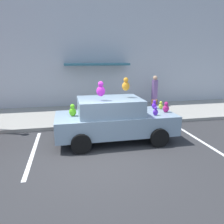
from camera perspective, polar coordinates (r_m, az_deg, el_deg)
The scene contains 8 objects.
ground_plane at distance 6.59m, azimuth -4.16°, elevation -12.40°, with size 60.00×60.00×0.00m, color #2D2D30.
sidewalk at distance 11.25m, azimuth -7.68°, elevation -0.76°, with size 24.00×4.00×0.15m, color gray.
storefront_building at distance 13.02m, azimuth -8.86°, elevation 15.08°, with size 24.00×1.25×6.40m.
parking_stripe_front at distance 8.79m, azimuth 21.09°, elevation -6.38°, with size 0.12×3.60×0.01m, color silver.
parking_stripe_rear at distance 7.54m, azimuth -19.82°, elevation -9.70°, with size 0.12×3.60×0.01m, color silver.
plush_covered_car at distance 7.81m, azimuth 0.54°, elevation -1.75°, with size 4.19×2.02×2.25m.
teddy_bear_on_sidewalk at distance 10.82m, azimuth 10.94°, elevation 0.98°, with size 0.43×0.35×0.81m.
pedestrian_near_shopfront at distance 13.10m, azimuth 11.02°, elevation 5.21°, with size 0.36×0.36×1.75m.
Camera 1 is at (-0.76, -5.85, 2.94)m, focal length 35.10 mm.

